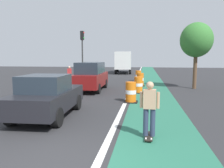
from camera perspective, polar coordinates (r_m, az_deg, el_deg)
The scene contains 14 objects.
ground_plane at distance 5.26m, azimuth -14.55°, elevation -19.95°, with size 100.00×100.00×0.00m, color #2D2D30.
bike_lane_strip at distance 16.46m, azimuth 10.46°, elevation -1.37°, with size 2.50×80.00×0.01m, color #286B51.
lane_divider_stripe at distance 16.49m, azimuth 5.24°, elevation -1.27°, with size 0.20×80.00×0.01m, color silver.
skateboarder_on_lane at distance 6.36m, azimuth 9.95°, elevation -6.32°, with size 0.57×0.81×1.69m.
parked_sedan_nearest at distance 8.94m, azimuth -16.81°, elevation -3.18°, with size 2.07×4.18×1.70m.
parked_suv_second at distance 15.61m, azimuth -5.73°, elevation 2.07°, with size 2.00×4.64×2.04m.
traffic_barrel_front at distance 11.46m, azimuth 5.03°, elevation -2.24°, with size 0.73×0.73×1.09m.
traffic_barrel_mid at distance 14.58m, azimuth 7.03°, elevation -0.29°, with size 0.73×0.73×1.09m.
traffic_barrel_back at distance 18.21m, azimuth 7.54°, elevation 1.15°, with size 0.73×0.73×1.09m.
traffic_barrel_far at distance 21.67m, azimuth 7.02°, elevation 2.08°, with size 0.73×0.73×1.09m.
delivery_truck_down_block at distance 33.50m, azimuth 3.05°, elevation 6.09°, with size 2.86×7.75×3.23m.
traffic_light_corner at distance 22.72m, azimuth -7.90°, elevation 9.79°, with size 0.41×0.32×5.10m.
pedestrian_crossing at distance 19.81m, azimuth -11.24°, elevation 2.51°, with size 0.34×0.20×1.61m.
street_tree_sidewalk at distance 17.61m, azimuth 21.54°, elevation 10.75°, with size 2.40×2.40×5.00m.
Camera 1 is at (1.93, -4.29, 2.36)m, focal length 34.36 mm.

